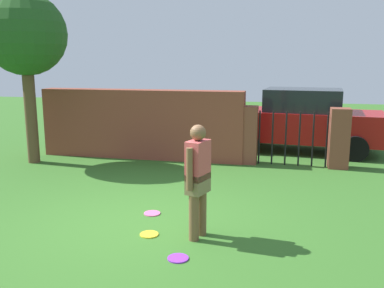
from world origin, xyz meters
TOP-DOWN VIEW (x-y plane):
  - ground_plane at (0.00, 0.00)m, footprint 40.00×40.00m
  - brick_wall at (-1.50, 4.23)m, footprint 5.24×0.50m
  - tree at (-3.94, 3.17)m, footprint 1.94×1.94m
  - person at (0.93, -0.36)m, footprint 0.32×0.52m
  - fence_gate at (2.27, 4.23)m, footprint 2.54×0.44m
  - car at (2.54, 5.96)m, footprint 4.35×2.24m
  - frisbee_purple at (0.82, -1.07)m, footprint 0.27×0.27m
  - frisbee_pink at (0.01, 0.38)m, footprint 0.27×0.27m
  - frisbee_yellow at (0.23, -0.44)m, footprint 0.27×0.27m

SIDE VIEW (x-z plane):
  - ground_plane at x=0.00m, z-range 0.00..0.00m
  - frisbee_purple at x=0.82m, z-range 0.00..0.02m
  - frisbee_pink at x=0.01m, z-range 0.00..0.02m
  - frisbee_yellow at x=0.23m, z-range 0.00..0.02m
  - fence_gate at x=2.27m, z-range 0.00..1.40m
  - car at x=2.54m, z-range 0.00..1.72m
  - brick_wall at x=-1.50m, z-range 0.00..1.75m
  - person at x=0.93m, z-range 0.09..1.71m
  - tree at x=-3.94m, z-range 1.01..5.06m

